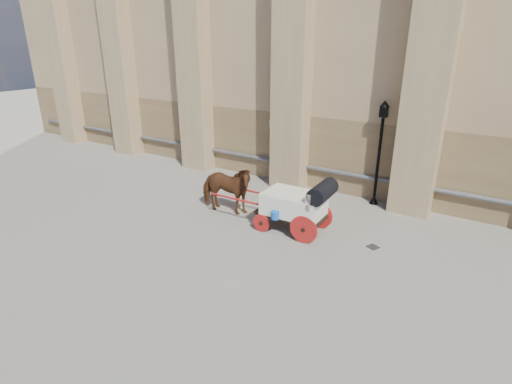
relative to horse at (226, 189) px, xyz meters
The scene contains 6 objects.
ground 1.82m from the horse, ahead, with size 90.00×90.00×0.00m, color slate.
horse is the anchor object (origin of this frame).
carriage 2.86m from the horse, ahead, with size 4.21×1.52×1.83m.
street_lamp 5.78m from the horse, 41.33° to the left, with size 0.37×0.37×3.90m.
drain_grate_near 2.92m from the horse, ahead, with size 0.32×0.32×0.01m, color black.
drain_grate_far 5.39m from the horse, ahead, with size 0.32×0.32×0.01m, color black.
Camera 1 is at (6.53, -10.71, 5.93)m, focal length 28.00 mm.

